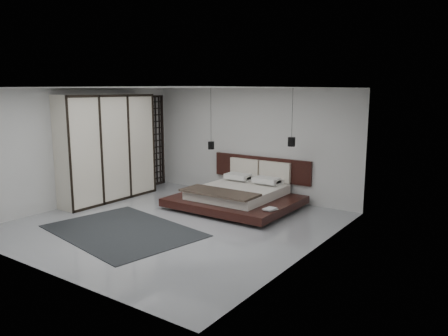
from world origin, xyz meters
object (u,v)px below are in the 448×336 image
Objects in this scene: rug at (123,231)px; wardrobe at (107,148)px; bed at (239,195)px; pendant_right at (292,142)px; pendant_left at (211,145)px; lattice_screen at (153,141)px.

wardrobe is at bearing 144.67° from rug.
pendant_right is at bearing 20.95° from bed.
wardrobe is at bearing -156.66° from bed.
pendant_right is (2.27, 0.00, 0.24)m from pendant_left.
wardrobe reaches higher than bed.
pendant_right reaches higher than lattice_screen.
pendant_right is at bearing 22.70° from wardrobe.
pendant_left is (-1.14, 0.44, 1.07)m from bed.
rug is (2.18, -1.55, -1.32)m from wardrobe.
pendant_left is 2.60m from wardrobe.
lattice_screen reaches higher than rug.
wardrobe reaches higher than rug.
pendant_left is (2.17, -0.11, 0.06)m from lattice_screen.
pendant_right is 0.49× the size of wardrobe.
pendant_right reaches higher than bed.
lattice_screen is at bearing 178.63° from pendant_right.
lattice_screen is at bearing 170.70° from bed.
lattice_screen is 3.50m from bed.
pendant_right reaches higher than wardrobe.
bed is at bearing 72.95° from rug.
pendant_right is 4.18m from rug.
rug is (2.43, -3.41, -1.29)m from lattice_screen.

